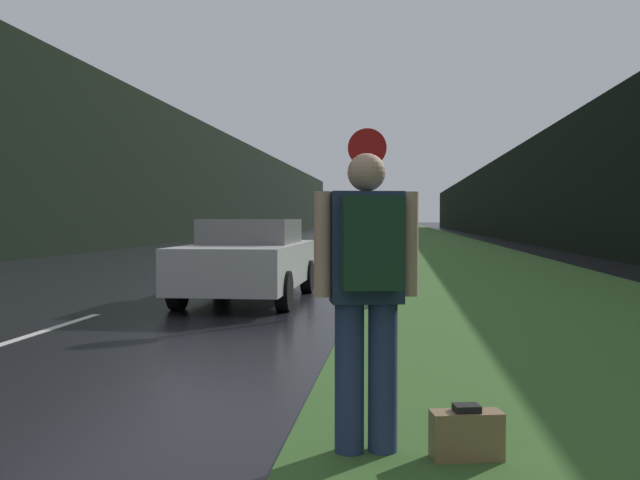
# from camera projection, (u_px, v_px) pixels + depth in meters

# --- Properties ---
(grass_verge) EXTENTS (6.00, 240.00, 0.02)m
(grass_verge) POSITION_uv_depth(u_px,v_px,m) (438.00, 243.00, 39.12)
(grass_verge) COLOR #386028
(grass_verge) RESTS_ON ground_plane
(lane_stripe_b) EXTENTS (0.12, 3.00, 0.01)m
(lane_stripe_b) POSITION_uv_depth(u_px,v_px,m) (44.00, 331.00, 8.56)
(lane_stripe_b) COLOR silver
(lane_stripe_b) RESTS_ON ground_plane
(lane_stripe_c) EXTENTS (0.12, 3.00, 0.01)m
(lane_stripe_c) POSITION_uv_depth(u_px,v_px,m) (202.00, 281.00, 15.51)
(lane_stripe_c) COLOR silver
(lane_stripe_c) RESTS_ON ground_plane
(lane_stripe_d) EXTENTS (0.12, 3.00, 0.01)m
(lane_stripe_d) POSITION_uv_depth(u_px,v_px,m) (263.00, 262.00, 22.46)
(lane_stripe_d) COLOR silver
(lane_stripe_d) RESTS_ON ground_plane
(lane_stripe_e) EXTENTS (0.12, 3.00, 0.01)m
(lane_stripe_e) POSITION_uv_depth(u_px,v_px,m) (295.00, 252.00, 29.41)
(lane_stripe_e) COLOR silver
(lane_stripe_e) RESTS_ON ground_plane
(lane_stripe_f) EXTENTS (0.12, 3.00, 0.01)m
(lane_stripe_f) POSITION_uv_depth(u_px,v_px,m) (314.00, 245.00, 36.36)
(lane_stripe_f) COLOR silver
(lane_stripe_f) RESTS_ON ground_plane
(treeline_far_side) EXTENTS (2.00, 140.00, 8.08)m
(treeline_far_side) POSITION_uv_depth(u_px,v_px,m) (208.00, 184.00, 50.81)
(treeline_far_side) COLOR black
(treeline_far_side) RESTS_ON ground_plane
(treeline_near_side) EXTENTS (2.00, 140.00, 5.93)m
(treeline_near_side) POSITION_uv_depth(u_px,v_px,m) (515.00, 198.00, 48.28)
(treeline_near_side) COLOR black
(treeline_near_side) RESTS_ON ground_plane
(stop_sign) EXTENTS (0.60, 0.07, 2.82)m
(stop_sign) POSITION_uv_depth(u_px,v_px,m) (367.00, 203.00, 10.47)
(stop_sign) COLOR slate
(stop_sign) RESTS_ON ground_plane
(hitchhiker_with_backpack) EXTENTS (0.62, 0.49, 1.81)m
(hitchhiker_with_backpack) POSITION_uv_depth(u_px,v_px,m) (367.00, 283.00, 4.00)
(hitchhiker_with_backpack) COLOR navy
(hitchhiker_with_backpack) RESTS_ON ground_plane
(suitcase) EXTENTS (0.44, 0.24, 0.34)m
(suitcase) POSITION_uv_depth(u_px,v_px,m) (466.00, 436.00, 3.94)
(suitcase) COLOR olive
(suitcase) RESTS_ON ground_plane
(car_passing_near) EXTENTS (1.88, 4.32, 1.42)m
(car_passing_near) POSITION_uv_depth(u_px,v_px,m) (250.00, 259.00, 11.81)
(car_passing_near) COLOR #BCBCBC
(car_passing_near) RESTS_ON ground_plane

